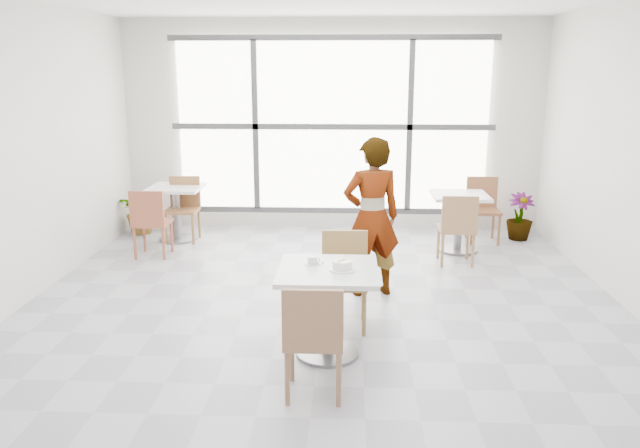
{
  "coord_description": "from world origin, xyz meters",
  "views": [
    {
      "loc": [
        0.24,
        -5.54,
        2.32
      ],
      "look_at": [
        0.0,
        -0.3,
        1.0
      ],
      "focal_mm": 35.07,
      "sensor_mm": 36.0,
      "label": 1
    }
  ],
  "objects_px": {
    "oatmeal_bowl": "(342,265)",
    "bg_chair_left_far": "(184,204)",
    "bg_table_right": "(459,214)",
    "coffee_cup": "(313,261)",
    "person": "(372,217)",
    "main_table": "(328,295)",
    "bg_table_left": "(177,205)",
    "chair_near": "(314,334)",
    "bg_chair_right_far": "(483,205)",
    "chair_far": "(344,272)",
    "plant_right": "(520,217)",
    "plant_left": "(142,211)",
    "bg_chair_left_near": "(150,219)",
    "bg_chair_right_near": "(458,225)"
  },
  "relations": [
    {
      "from": "bg_table_left",
      "to": "bg_chair_right_near",
      "type": "relative_size",
      "value": 0.86
    },
    {
      "from": "main_table",
      "to": "coffee_cup",
      "type": "bearing_deg",
      "value": 139.08
    },
    {
      "from": "bg_table_left",
      "to": "chair_far",
      "type": "bearing_deg",
      "value": -50.56
    },
    {
      "from": "bg_table_right",
      "to": "bg_chair_right_far",
      "type": "height_order",
      "value": "bg_chair_right_far"
    },
    {
      "from": "bg_table_left",
      "to": "bg_chair_left_far",
      "type": "distance_m",
      "value": 0.09
    },
    {
      "from": "oatmeal_bowl",
      "to": "bg_chair_left_far",
      "type": "distance_m",
      "value": 4.19
    },
    {
      "from": "main_table",
      "to": "plant_left",
      "type": "height_order",
      "value": "main_table"
    },
    {
      "from": "coffee_cup",
      "to": "bg_chair_left_far",
      "type": "distance_m",
      "value": 3.93
    },
    {
      "from": "main_table",
      "to": "chair_near",
      "type": "bearing_deg",
      "value": -96.02
    },
    {
      "from": "coffee_cup",
      "to": "bg_chair_right_near",
      "type": "height_order",
      "value": "bg_chair_right_near"
    },
    {
      "from": "bg_chair_left_far",
      "to": "bg_chair_right_far",
      "type": "height_order",
      "value": "same"
    },
    {
      "from": "oatmeal_bowl",
      "to": "person",
      "type": "height_order",
      "value": "person"
    },
    {
      "from": "bg_chair_right_far",
      "to": "chair_near",
      "type": "bearing_deg",
      "value": -115.33
    },
    {
      "from": "coffee_cup",
      "to": "bg_table_right",
      "type": "relative_size",
      "value": 0.21
    },
    {
      "from": "person",
      "to": "plant_right",
      "type": "distance_m",
      "value": 3.13
    },
    {
      "from": "main_table",
      "to": "bg_table_left",
      "type": "relative_size",
      "value": 1.07
    },
    {
      "from": "chair_near",
      "to": "bg_table_left",
      "type": "bearing_deg",
      "value": -63.23
    },
    {
      "from": "bg_chair_left_far",
      "to": "plant_left",
      "type": "distance_m",
      "value": 0.77
    },
    {
      "from": "oatmeal_bowl",
      "to": "bg_table_right",
      "type": "distance_m",
      "value": 3.5
    },
    {
      "from": "chair_near",
      "to": "chair_far",
      "type": "bearing_deg",
      "value": -98.48
    },
    {
      "from": "bg_chair_left_near",
      "to": "bg_chair_left_far",
      "type": "relative_size",
      "value": 1.0
    },
    {
      "from": "chair_far",
      "to": "plant_right",
      "type": "xyz_separation_m",
      "value": [
        2.39,
        3.06,
        -0.18
      ]
    },
    {
      "from": "oatmeal_bowl",
      "to": "bg_chair_right_far",
      "type": "distance_m",
      "value": 4.14
    },
    {
      "from": "person",
      "to": "bg_chair_right_far",
      "type": "height_order",
      "value": "person"
    },
    {
      "from": "bg_chair_right_near",
      "to": "bg_chair_right_far",
      "type": "bearing_deg",
      "value": -114.79
    },
    {
      "from": "oatmeal_bowl",
      "to": "person",
      "type": "bearing_deg",
      "value": 79.43
    },
    {
      "from": "main_table",
      "to": "plant_right",
      "type": "bearing_deg",
      "value": 55.87
    },
    {
      "from": "coffee_cup",
      "to": "plant_right",
      "type": "xyz_separation_m",
      "value": [
        2.65,
        3.61,
        -0.46
      ]
    },
    {
      "from": "bg_table_right",
      "to": "plant_right",
      "type": "height_order",
      "value": "bg_table_right"
    },
    {
      "from": "coffee_cup",
      "to": "bg_table_right",
      "type": "bearing_deg",
      "value": 60.39
    },
    {
      "from": "bg_chair_left_far",
      "to": "bg_chair_right_near",
      "type": "bearing_deg",
      "value": -15.75
    },
    {
      "from": "bg_chair_left_far",
      "to": "plant_left",
      "type": "bearing_deg",
      "value": 156.53
    },
    {
      "from": "coffee_cup",
      "to": "plant_left",
      "type": "bearing_deg",
      "value": 125.75
    },
    {
      "from": "chair_far",
      "to": "bg_chair_left_far",
      "type": "bearing_deg",
      "value": 128.09
    },
    {
      "from": "bg_chair_right_far",
      "to": "coffee_cup",
      "type": "bearing_deg",
      "value": -120.93
    },
    {
      "from": "chair_far",
      "to": "plant_right",
      "type": "relative_size",
      "value": 1.34
    },
    {
      "from": "coffee_cup",
      "to": "person",
      "type": "bearing_deg",
      "value": 68.84
    },
    {
      "from": "bg_table_right",
      "to": "plant_left",
      "type": "bearing_deg",
      "value": 171.17
    },
    {
      "from": "chair_near",
      "to": "oatmeal_bowl",
      "type": "bearing_deg",
      "value": -105.83
    },
    {
      "from": "plant_left",
      "to": "plant_right",
      "type": "height_order",
      "value": "plant_left"
    },
    {
      "from": "oatmeal_bowl",
      "to": "bg_chair_left_far",
      "type": "bearing_deg",
      "value": 122.06
    },
    {
      "from": "bg_chair_left_near",
      "to": "bg_chair_right_near",
      "type": "xyz_separation_m",
      "value": [
        3.75,
        -0.13,
        0.0
      ]
    },
    {
      "from": "bg_chair_left_near",
      "to": "plant_right",
      "type": "relative_size",
      "value": 1.34
    },
    {
      "from": "main_table",
      "to": "bg_chair_right_far",
      "type": "relative_size",
      "value": 0.92
    },
    {
      "from": "bg_table_left",
      "to": "bg_chair_right_near",
      "type": "xyz_separation_m",
      "value": [
        3.65,
        -0.98,
        0.01
      ]
    },
    {
      "from": "chair_near",
      "to": "person",
      "type": "xyz_separation_m",
      "value": [
        0.47,
        2.19,
        0.33
      ]
    },
    {
      "from": "person",
      "to": "bg_chair_left_near",
      "type": "height_order",
      "value": "person"
    },
    {
      "from": "person",
      "to": "bg_chair_left_far",
      "type": "bearing_deg",
      "value": -54.1
    },
    {
      "from": "coffee_cup",
      "to": "plant_left",
      "type": "height_order",
      "value": "coffee_cup"
    },
    {
      "from": "bg_table_right",
      "to": "bg_chair_left_near",
      "type": "relative_size",
      "value": 0.86
    }
  ]
}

